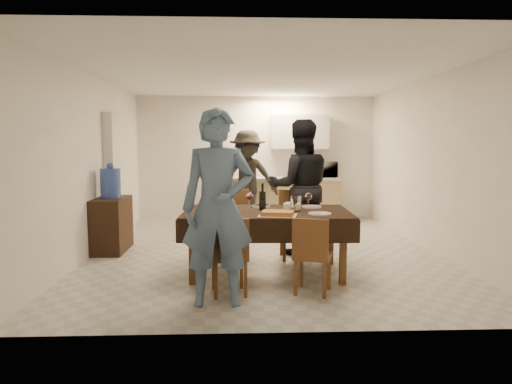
% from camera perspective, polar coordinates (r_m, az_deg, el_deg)
% --- Properties ---
extents(floor, '(5.00, 6.00, 0.02)m').
position_cam_1_polar(floor, '(6.93, 1.01, -7.34)').
color(floor, beige).
rests_on(floor, ground).
extents(ceiling, '(5.00, 6.00, 0.02)m').
position_cam_1_polar(ceiling, '(6.81, 1.05, 14.45)').
color(ceiling, white).
rests_on(ceiling, wall_back).
extents(wall_back, '(5.00, 0.02, 2.60)m').
position_cam_1_polar(wall_back, '(9.74, 0.02, 4.25)').
color(wall_back, white).
rests_on(wall_back, floor).
extents(wall_front, '(5.00, 0.02, 2.60)m').
position_cam_1_polar(wall_front, '(3.76, 3.64, 1.40)').
color(wall_front, white).
rests_on(wall_front, floor).
extents(wall_left, '(0.02, 6.00, 2.60)m').
position_cam_1_polar(wall_left, '(7.06, -19.71, 3.22)').
color(wall_left, white).
rests_on(wall_left, floor).
extents(wall_right, '(0.02, 6.00, 2.60)m').
position_cam_1_polar(wall_right, '(7.33, 20.97, 3.27)').
color(wall_right, white).
rests_on(wall_right, floor).
extents(stub_partition, '(0.15, 1.40, 2.10)m').
position_cam_1_polar(stub_partition, '(8.20, -16.61, 1.92)').
color(stub_partition, silver).
rests_on(stub_partition, floor).
extents(kitchen_base_cabinet, '(2.20, 0.60, 0.86)m').
position_cam_1_polar(kitchen_base_cabinet, '(9.53, 3.70, -1.04)').
color(kitchen_base_cabinet, tan).
rests_on(kitchen_base_cabinet, floor).
extents(kitchen_worktop, '(2.24, 0.64, 0.05)m').
position_cam_1_polar(kitchen_worktop, '(9.49, 3.72, 1.68)').
color(kitchen_worktop, '#B4B3AF').
rests_on(kitchen_worktop, kitchen_base_cabinet).
extents(upper_cabinet, '(1.20, 0.34, 0.70)m').
position_cam_1_polar(upper_cabinet, '(9.64, 5.46, 7.48)').
color(upper_cabinet, silver).
rests_on(upper_cabinet, wall_back).
extents(dining_table, '(2.06, 1.26, 0.79)m').
position_cam_1_polar(dining_table, '(5.59, 1.36, -2.74)').
color(dining_table, black).
rests_on(dining_table, floor).
extents(chair_near_left, '(0.43, 0.43, 0.45)m').
position_cam_1_polar(chair_near_left, '(4.81, -3.42, -7.05)').
color(chair_near_left, brown).
rests_on(chair_near_left, floor).
extents(chair_near_right, '(0.49, 0.50, 0.45)m').
position_cam_1_polar(chair_near_right, '(4.88, 7.29, -6.95)').
color(chair_near_right, brown).
rests_on(chair_near_right, floor).
extents(chair_far_left, '(0.50, 0.51, 0.52)m').
position_cam_1_polar(chair_far_left, '(6.26, -3.15, -3.31)').
color(chair_far_left, brown).
rests_on(chair_far_left, floor).
extents(chair_far_right, '(0.44, 0.44, 0.52)m').
position_cam_1_polar(chair_far_right, '(6.31, 5.06, -3.29)').
color(chair_far_right, brown).
rests_on(chair_far_right, floor).
extents(console, '(0.43, 0.87, 0.80)m').
position_cam_1_polar(console, '(7.17, -17.57, -3.89)').
color(console, black).
rests_on(console, floor).
extents(water_jug, '(0.29, 0.29, 0.44)m').
position_cam_1_polar(water_jug, '(7.10, -17.73, 1.06)').
color(water_jug, '#4061C6').
rests_on(water_jug, console).
extents(wine_bottle, '(0.08, 0.08, 0.34)m').
position_cam_1_polar(wine_bottle, '(5.61, 0.82, -0.60)').
color(wine_bottle, black).
rests_on(wine_bottle, dining_table).
extents(water_pitcher, '(0.13, 0.13, 0.19)m').
position_cam_1_polar(water_pitcher, '(5.56, 5.00, -1.43)').
color(water_pitcher, white).
rests_on(water_pitcher, dining_table).
extents(savoury_tart, '(0.48, 0.40, 0.05)m').
position_cam_1_polar(savoury_tart, '(5.22, 2.72, -2.69)').
color(savoury_tart, '#D5833E').
rests_on(savoury_tart, dining_table).
extents(salad_bowl, '(0.16, 0.16, 0.06)m').
position_cam_1_polar(salad_bowl, '(5.79, 4.21, -1.78)').
color(salad_bowl, white).
rests_on(salad_bowl, dining_table).
extents(mushroom_dish, '(0.20, 0.20, 0.03)m').
position_cam_1_polar(mushroom_dish, '(5.86, 0.70, -1.81)').
color(mushroom_dish, white).
rests_on(mushroom_dish, dining_table).
extents(wine_glass_a, '(0.09, 0.09, 0.21)m').
position_cam_1_polar(wine_glass_a, '(5.32, -4.40, -1.69)').
color(wine_glass_a, white).
rests_on(wine_glass_a, dining_table).
extents(wine_glass_b, '(0.09, 0.09, 0.20)m').
position_cam_1_polar(wine_glass_b, '(5.88, 6.56, -1.00)').
color(wine_glass_b, white).
rests_on(wine_glass_b, dining_table).
extents(wine_glass_c, '(0.09, 0.09, 0.20)m').
position_cam_1_polar(wine_glass_c, '(5.86, -0.78, -0.96)').
color(wine_glass_c, white).
rests_on(wine_glass_c, dining_table).
extents(plate_near_left, '(0.25, 0.25, 0.01)m').
position_cam_1_polar(plate_near_left, '(5.29, -4.95, -2.80)').
color(plate_near_left, white).
rests_on(plate_near_left, dining_table).
extents(plate_near_right, '(0.27, 0.27, 0.02)m').
position_cam_1_polar(plate_near_right, '(5.36, 7.98, -2.70)').
color(plate_near_right, white).
rests_on(plate_near_right, dining_table).
extents(plate_far_left, '(0.29, 0.29, 0.02)m').
position_cam_1_polar(plate_far_left, '(5.88, -4.68, -1.89)').
color(plate_far_left, white).
rests_on(plate_far_left, dining_table).
extents(plate_far_right, '(0.26, 0.26, 0.01)m').
position_cam_1_polar(plate_far_right, '(5.95, 6.95, -1.83)').
color(plate_far_right, white).
rests_on(plate_far_right, dining_table).
extents(microwave, '(0.59, 0.40, 0.32)m').
position_cam_1_polar(microwave, '(9.58, 8.27, 2.80)').
color(microwave, silver).
rests_on(microwave, kitchen_worktop).
extents(person_near, '(0.73, 0.49, 1.96)m').
position_cam_1_polar(person_near, '(4.51, -4.78, -1.94)').
color(person_near, slate).
rests_on(person_near, floor).
extents(person_far, '(0.98, 0.78, 1.95)m').
position_cam_1_polar(person_far, '(6.66, 5.52, 0.61)').
color(person_far, black).
rests_on(person_far, floor).
extents(person_kitchen, '(1.21, 0.69, 1.87)m').
position_cam_1_polar(person_kitchen, '(8.99, -1.06, 1.77)').
color(person_kitchen, black).
rests_on(person_kitchen, floor).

